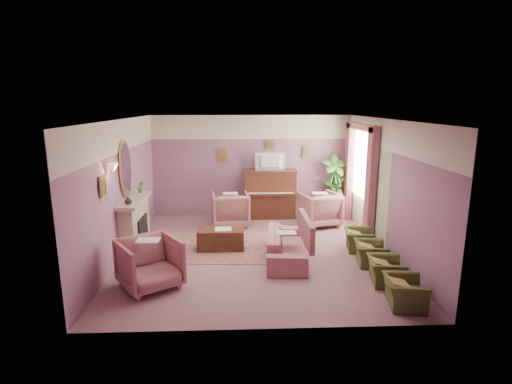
{
  "coord_description": "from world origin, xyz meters",
  "views": [
    {
      "loc": [
        -0.34,
        -8.07,
        3.12
      ],
      "look_at": [
        0.02,
        0.4,
        1.23
      ],
      "focal_mm": 28.0,
      "sensor_mm": 36.0,
      "label": 1
    }
  ],
  "objects_px": {
    "olive_chair_a": "(404,288)",
    "coffee_table": "(221,239)",
    "floral_armchair_front": "(150,261)",
    "olive_chair_c": "(371,250)",
    "olive_chair_b": "(386,267)",
    "side_table": "(333,205)",
    "floral_armchair_right": "(319,207)",
    "olive_chair_d": "(358,237)",
    "television": "(270,160)",
    "floral_armchair_left": "(230,207)",
    "sofa": "(286,240)",
    "piano": "(270,194)"
  },
  "relations": [
    {
      "from": "olive_chair_a",
      "to": "olive_chair_d",
      "type": "xyz_separation_m",
      "value": [
        0.0,
        2.46,
        0.0
      ]
    },
    {
      "from": "olive_chair_a",
      "to": "coffee_table",
      "type": "bearing_deg",
      "value": 138.62
    },
    {
      "from": "floral_armchair_right",
      "to": "side_table",
      "type": "height_order",
      "value": "floral_armchair_right"
    },
    {
      "from": "floral_armchair_left",
      "to": "side_table",
      "type": "bearing_deg",
      "value": 13.15
    },
    {
      "from": "television",
      "to": "olive_chair_c",
      "type": "distance_m",
      "value": 4.04
    },
    {
      "from": "sofa",
      "to": "floral_armchair_left",
      "type": "relative_size",
      "value": 2.02
    },
    {
      "from": "floral_armchair_left",
      "to": "olive_chair_d",
      "type": "relative_size",
      "value": 1.4
    },
    {
      "from": "television",
      "to": "floral_armchair_front",
      "type": "xyz_separation_m",
      "value": [
        -2.39,
        -4.23,
        -1.12
      ]
    },
    {
      "from": "olive_chair_a",
      "to": "olive_chair_b",
      "type": "xyz_separation_m",
      "value": [
        0.0,
        0.82,
        0.0
      ]
    },
    {
      "from": "side_table",
      "to": "television",
      "type": "bearing_deg",
      "value": 178.59
    },
    {
      "from": "floral_armchair_front",
      "to": "olive_chair_b",
      "type": "distance_m",
      "value": 4.12
    },
    {
      "from": "piano",
      "to": "floral_armchair_right",
      "type": "distance_m",
      "value": 1.48
    },
    {
      "from": "television",
      "to": "piano",
      "type": "bearing_deg",
      "value": 90.0
    },
    {
      "from": "floral_armchair_front",
      "to": "olive_chair_c",
      "type": "bearing_deg",
      "value": 11.31
    },
    {
      "from": "floral_armchair_right",
      "to": "olive_chair_a",
      "type": "relative_size",
      "value": 1.4
    },
    {
      "from": "olive_chair_b",
      "to": "olive_chair_d",
      "type": "xyz_separation_m",
      "value": [
        0.0,
        1.64,
        0.0
      ]
    },
    {
      "from": "olive_chair_b",
      "to": "side_table",
      "type": "distance_m",
      "value": 4.19
    },
    {
      "from": "olive_chair_a",
      "to": "side_table",
      "type": "xyz_separation_m",
      "value": [
        0.04,
        5.01,
        0.05
      ]
    },
    {
      "from": "olive_chair_c",
      "to": "floral_armchair_right",
      "type": "bearing_deg",
      "value": 100.83
    },
    {
      "from": "floral_armchair_left",
      "to": "side_table",
      "type": "relative_size",
      "value": 1.38
    },
    {
      "from": "television",
      "to": "floral_armchair_right",
      "type": "bearing_deg",
      "value": -32.47
    },
    {
      "from": "olive_chair_b",
      "to": "floral_armchair_right",
      "type": "bearing_deg",
      "value": 98.3
    },
    {
      "from": "floral_armchair_front",
      "to": "olive_chair_b",
      "type": "height_order",
      "value": "floral_armchair_front"
    },
    {
      "from": "piano",
      "to": "sofa",
      "type": "bearing_deg",
      "value": -88.09
    },
    {
      "from": "olive_chair_b",
      "to": "side_table",
      "type": "bearing_deg",
      "value": 89.48
    },
    {
      "from": "floral_armchair_front",
      "to": "coffee_table",
      "type": "bearing_deg",
      "value": 57.76
    },
    {
      "from": "piano",
      "to": "olive_chair_b",
      "type": "height_order",
      "value": "piano"
    },
    {
      "from": "floral_armchair_left",
      "to": "coffee_table",
      "type": "bearing_deg",
      "value": -95.73
    },
    {
      "from": "piano",
      "to": "side_table",
      "type": "bearing_deg",
      "value": -3.03
    },
    {
      "from": "floral_armchair_front",
      "to": "olive_chair_a",
      "type": "height_order",
      "value": "floral_armchair_front"
    },
    {
      "from": "coffee_table",
      "to": "olive_chair_a",
      "type": "distance_m",
      "value": 3.97
    },
    {
      "from": "coffee_table",
      "to": "floral_armchair_right",
      "type": "bearing_deg",
      "value": 33.75
    },
    {
      "from": "floral_armchair_right",
      "to": "olive_chair_b",
      "type": "height_order",
      "value": "floral_armchair_right"
    },
    {
      "from": "sofa",
      "to": "side_table",
      "type": "relative_size",
      "value": 2.78
    },
    {
      "from": "floral_armchair_left",
      "to": "olive_chair_c",
      "type": "relative_size",
      "value": 1.4
    },
    {
      "from": "piano",
      "to": "coffee_table",
      "type": "bearing_deg",
      "value": -116.79
    },
    {
      "from": "television",
      "to": "floral_armchair_left",
      "type": "bearing_deg",
      "value": -146.76
    },
    {
      "from": "sofa",
      "to": "olive_chair_c",
      "type": "relative_size",
      "value": 2.83
    },
    {
      "from": "floral_armchair_right",
      "to": "olive_chair_c",
      "type": "xyz_separation_m",
      "value": [
        0.5,
        -2.63,
        -0.18
      ]
    },
    {
      "from": "olive_chair_b",
      "to": "floral_armchair_front",
      "type": "bearing_deg",
      "value": -179.96
    },
    {
      "from": "television",
      "to": "sofa",
      "type": "xyz_separation_m",
      "value": [
        0.1,
        -3.03,
        -1.21
      ]
    },
    {
      "from": "floral_armchair_left",
      "to": "olive_chair_b",
      "type": "height_order",
      "value": "floral_armchair_left"
    },
    {
      "from": "floral_armchair_front",
      "to": "olive_chair_c",
      "type": "xyz_separation_m",
      "value": [
        4.11,
        0.82,
        -0.18
      ]
    },
    {
      "from": "sofa",
      "to": "olive_chair_a",
      "type": "bearing_deg",
      "value": -51.24
    },
    {
      "from": "piano",
      "to": "coffee_table",
      "type": "distance_m",
      "value": 2.81
    },
    {
      "from": "coffee_table",
      "to": "sofa",
      "type": "xyz_separation_m",
      "value": [
        1.35,
        -0.6,
        0.17
      ]
    },
    {
      "from": "floral_armchair_left",
      "to": "floral_armchair_front",
      "type": "xyz_separation_m",
      "value": [
        -1.31,
        -3.53,
        0.0
      ]
    },
    {
      "from": "sofa",
      "to": "olive_chair_b",
      "type": "distance_m",
      "value": 2.02
    },
    {
      "from": "television",
      "to": "side_table",
      "type": "height_order",
      "value": "television"
    },
    {
      "from": "television",
      "to": "floral_armchair_right",
      "type": "distance_m",
      "value": 1.83
    }
  ]
}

